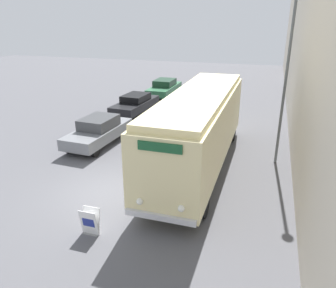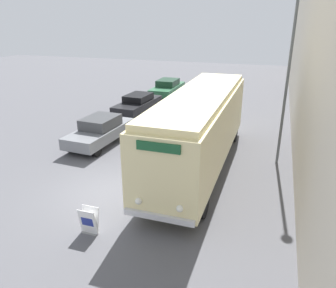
{
  "view_description": "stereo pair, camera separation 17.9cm",
  "coord_description": "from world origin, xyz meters",
  "px_view_note": "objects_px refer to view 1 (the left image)",
  "views": [
    {
      "loc": [
        5.61,
        -10.06,
        6.4
      ],
      "look_at": [
        2.18,
        0.73,
        2.01
      ],
      "focal_mm": 35.0,
      "sensor_mm": 36.0,
      "label": 1
    },
    {
      "loc": [
        5.78,
        -10.0,
        6.4
      ],
      "look_at": [
        2.18,
        0.73,
        2.01
      ],
      "focal_mm": 35.0,
      "sensor_mm": 36.0,
      "label": 2
    }
  ],
  "objects_px": {
    "streetlamp": "(288,59)",
    "parked_car_far": "(164,88)",
    "sign_board": "(90,222)",
    "vintage_bus": "(199,126)",
    "parked_car_mid": "(135,104)",
    "parked_car_near": "(99,131)"
  },
  "relations": [
    {
      "from": "streetlamp",
      "to": "parked_car_far",
      "type": "bearing_deg",
      "value": 128.37
    },
    {
      "from": "sign_board",
      "to": "vintage_bus",
      "type": "bearing_deg",
      "value": 70.35
    },
    {
      "from": "parked_car_mid",
      "to": "parked_car_near",
      "type": "bearing_deg",
      "value": -81.71
    },
    {
      "from": "parked_car_near",
      "to": "parked_car_mid",
      "type": "bearing_deg",
      "value": 97.72
    },
    {
      "from": "parked_car_mid",
      "to": "sign_board",
      "type": "bearing_deg",
      "value": -69.18
    },
    {
      "from": "streetlamp",
      "to": "parked_car_far",
      "type": "xyz_separation_m",
      "value": [
        -9.42,
        11.9,
        -4.06
      ]
    },
    {
      "from": "vintage_bus",
      "to": "sign_board",
      "type": "distance_m",
      "value": 6.48
    },
    {
      "from": "vintage_bus",
      "to": "streetlamp",
      "type": "distance_m",
      "value": 4.67
    },
    {
      "from": "parked_car_far",
      "to": "sign_board",
      "type": "bearing_deg",
      "value": -78.76
    },
    {
      "from": "parked_car_mid",
      "to": "parked_car_far",
      "type": "xyz_separation_m",
      "value": [
        0.17,
        6.08,
        -0.0
      ]
    },
    {
      "from": "vintage_bus",
      "to": "streetlamp",
      "type": "relative_size",
      "value": 1.43
    },
    {
      "from": "sign_board",
      "to": "parked_car_far",
      "type": "bearing_deg",
      "value": 101.42
    },
    {
      "from": "sign_board",
      "to": "parked_car_far",
      "type": "distance_m",
      "value": 19.79
    },
    {
      "from": "streetlamp",
      "to": "parked_car_far",
      "type": "relative_size",
      "value": 1.57
    },
    {
      "from": "vintage_bus",
      "to": "parked_car_near",
      "type": "height_order",
      "value": "vintage_bus"
    },
    {
      "from": "parked_car_mid",
      "to": "streetlamp",
      "type": "bearing_deg",
      "value": -27.51
    },
    {
      "from": "parked_car_far",
      "to": "streetlamp",
      "type": "bearing_deg",
      "value": -51.82
    },
    {
      "from": "parked_car_near",
      "to": "sign_board",
      "type": "bearing_deg",
      "value": -60.08
    },
    {
      "from": "sign_board",
      "to": "parked_car_near",
      "type": "xyz_separation_m",
      "value": [
        -3.6,
        7.14,
        0.32
      ]
    },
    {
      "from": "sign_board",
      "to": "streetlamp",
      "type": "relative_size",
      "value": 0.12
    },
    {
      "from": "vintage_bus",
      "to": "parked_car_far",
      "type": "relative_size",
      "value": 2.24
    },
    {
      "from": "vintage_bus",
      "to": "sign_board",
      "type": "xyz_separation_m",
      "value": [
        -2.12,
        -5.93,
        -1.53
      ]
    }
  ]
}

